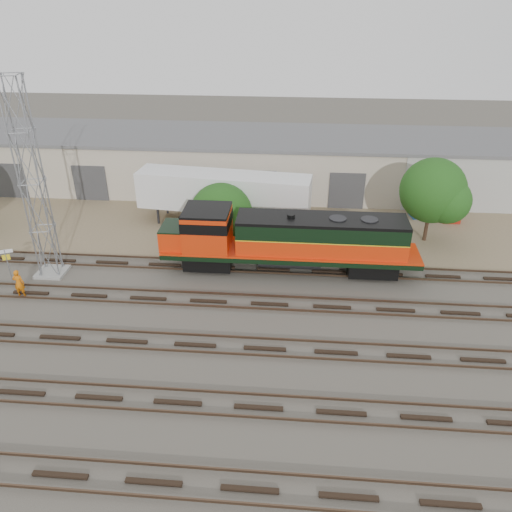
# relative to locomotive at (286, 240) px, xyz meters

# --- Properties ---
(ground) EXTENTS (140.00, 140.00, 0.00)m
(ground) POSITION_rel_locomotive_xyz_m (-4.81, -6.00, -2.48)
(ground) COLOR #47423A
(ground) RESTS_ON ground
(dirt_strip) EXTENTS (80.00, 16.00, 0.02)m
(dirt_strip) POSITION_rel_locomotive_xyz_m (-4.81, 9.00, -2.47)
(dirt_strip) COLOR #726047
(dirt_strip) RESTS_ON ground
(tracks) EXTENTS (80.00, 20.40, 0.28)m
(tracks) POSITION_rel_locomotive_xyz_m (-4.81, -9.00, -2.40)
(tracks) COLOR black
(tracks) RESTS_ON ground
(warehouse) EXTENTS (58.40, 10.40, 5.30)m
(warehouse) POSITION_rel_locomotive_xyz_m (-4.77, 16.98, 0.17)
(warehouse) COLOR #B7AB99
(warehouse) RESTS_ON ground
(locomotive) EXTENTS (18.09, 3.17, 4.35)m
(locomotive) POSITION_rel_locomotive_xyz_m (0.00, 0.00, 0.00)
(locomotive) COLOR black
(locomotive) RESTS_ON tracks
(signal_tower) EXTENTS (2.01, 2.01, 13.57)m
(signal_tower) POSITION_rel_locomotive_xyz_m (-16.60, -1.72, 4.15)
(signal_tower) COLOR gray
(signal_tower) RESTS_ON ground
(sign_post) EXTENTS (0.94, 0.44, 2.46)m
(sign_post) POSITION_rel_locomotive_xyz_m (-18.94, -2.97, -0.76)
(sign_post) COLOR gray
(sign_post) RESTS_ON ground
(worker) EXTENTS (0.75, 0.52, 1.96)m
(worker) POSITION_rel_locomotive_xyz_m (-17.30, -4.79, -1.50)
(worker) COLOR #D4660B
(worker) RESTS_ON ground
(semi_trailer) EXTENTS (14.77, 4.51, 4.47)m
(semi_trailer) POSITION_rel_locomotive_xyz_m (-5.12, 7.68, 0.33)
(semi_trailer) COLOR silver
(semi_trailer) RESTS_ON ground
(dumpster_blue) EXTENTS (1.81, 1.73, 1.50)m
(dumpster_blue) POSITION_rel_locomotive_xyz_m (11.65, 10.67, -1.73)
(dumpster_blue) COLOR #16509B
(dumpster_blue) RESTS_ON ground
(dumpster_red) EXTENTS (1.58, 1.49, 1.40)m
(dumpster_red) POSITION_rel_locomotive_xyz_m (14.07, 9.87, -1.78)
(dumpster_red) COLOR #9C1E11
(dumpster_red) RESTS_ON ground
(tree_mid) EXTENTS (5.26, 5.01, 5.01)m
(tree_mid) POSITION_rel_locomotive_xyz_m (-4.97, 4.42, -0.40)
(tree_mid) COLOR #382619
(tree_mid) RESTS_ON ground
(tree_east) EXTENTS (5.29, 5.04, 6.80)m
(tree_east) POSITION_rel_locomotive_xyz_m (11.35, 5.65, 1.67)
(tree_east) COLOR #382619
(tree_east) RESTS_ON ground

